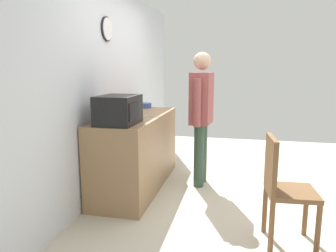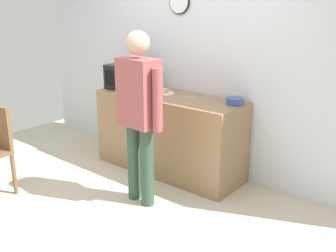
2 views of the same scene
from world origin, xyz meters
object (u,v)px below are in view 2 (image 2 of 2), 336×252
Objects in this scene: fork_utensil at (151,98)px; salad_bowl at (235,101)px; microwave at (129,77)px; spoon_utensil at (187,97)px; person_standing at (139,107)px; sandwich_plate at (162,92)px.

salad_bowl is at bearing 22.19° from fork_utensil.
salad_bowl is at bearing 5.55° from microwave.
salad_bowl reaches higher than fork_utensil.
person_standing is (0.05, -0.84, 0.06)m from spoon_utensil.
salad_bowl is 0.11× the size of person_standing.
microwave reaches higher than spoon_utensil.
person_standing reaches higher than sandwich_plate.
microwave reaches higher than fork_utensil.
microwave reaches higher than sandwich_plate.
spoon_utensil is at bearing 93.69° from person_standing.
microwave is at bearing 159.04° from fork_utensil.
sandwich_plate is 0.92m from salad_bowl.
salad_bowl is at bearing 60.07° from person_standing.
microwave is at bearing 139.85° from person_standing.
salad_bowl is at bearing 5.88° from sandwich_plate.
microwave is 0.29× the size of person_standing.
person_standing is at bearing -86.31° from spoon_utensil.
fork_utensil is (-0.86, -0.35, -0.03)m from salad_bowl.
fork_utensil and spoon_utensil have the same top height.
fork_utensil is at bearing -157.81° from salad_bowl.
sandwich_plate is at bearing 4.96° from microwave.
sandwich_plate reaches higher than spoon_utensil.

